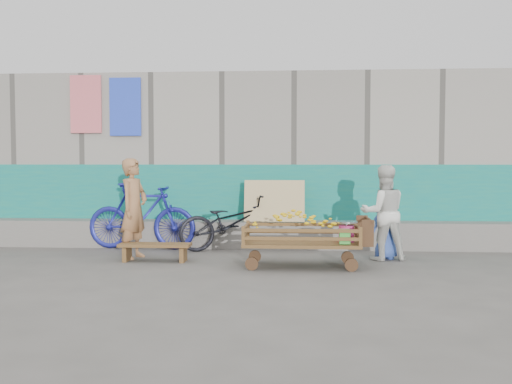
# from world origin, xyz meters

# --- Properties ---
(ground) EXTENTS (80.00, 80.00, 0.00)m
(ground) POSITION_xyz_m (0.00, 0.00, 0.00)
(ground) COLOR #504F49
(ground) RESTS_ON ground
(building_wall) EXTENTS (12.00, 3.50, 3.00)m
(building_wall) POSITION_xyz_m (-0.00, 4.05, 1.47)
(building_wall) COLOR gray
(building_wall) RESTS_ON ground
(banana_cart) EXTENTS (1.73, 0.79, 0.74)m
(banana_cart) POSITION_xyz_m (0.70, 0.62, 0.50)
(banana_cart) COLOR brown
(banana_cart) RESTS_ON ground
(bench) EXTENTS (1.04, 0.31, 0.26)m
(bench) POSITION_xyz_m (-1.39, 0.91, 0.19)
(bench) COLOR brown
(bench) RESTS_ON ground
(vendor_man) EXTENTS (0.51, 0.63, 1.50)m
(vendor_man) POSITION_xyz_m (-1.77, 1.17, 0.75)
(vendor_man) COLOR #9C6B43
(vendor_man) RESTS_ON ground
(woman) EXTENTS (0.74, 0.62, 1.40)m
(woman) POSITION_xyz_m (1.94, 1.27, 0.70)
(woman) COLOR silver
(woman) RESTS_ON ground
(child) EXTENTS (0.55, 0.50, 0.95)m
(child) POSITION_xyz_m (1.98, 1.30, 0.47)
(child) COLOR #3452AC
(child) RESTS_ON ground
(bicycle_dark) EXTENTS (1.81, 1.22, 0.90)m
(bicycle_dark) POSITION_xyz_m (-0.41, 2.05, 0.45)
(bicycle_dark) COLOR black
(bicycle_dark) RESTS_ON ground
(bicycle_blue) EXTENTS (1.85, 0.62, 1.10)m
(bicycle_blue) POSITION_xyz_m (-1.89, 2.05, 0.55)
(bicycle_blue) COLOR navy
(bicycle_blue) RESTS_ON ground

